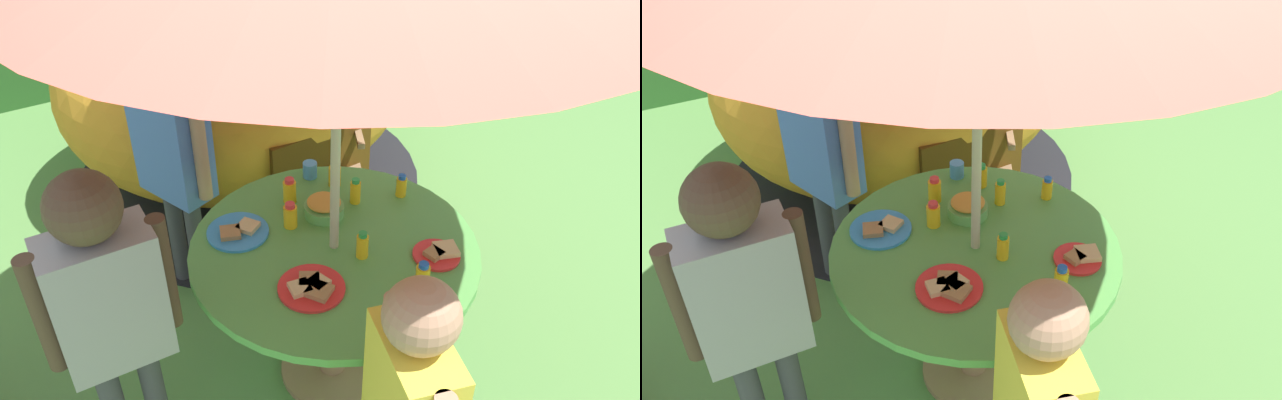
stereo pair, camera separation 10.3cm
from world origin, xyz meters
TOP-DOWN VIEW (x-y plane):
  - ground_plane at (0.00, 0.00)m, footprint 10.00×10.00m
  - garden_table at (0.00, 0.00)m, footprint 1.15×1.15m
  - wooden_chair at (0.53, 1.09)m, footprint 0.66×0.66m
  - dome_tent at (0.38, 1.67)m, footprint 2.36×2.36m
  - child_in_blue_shirt at (-0.33, 0.88)m, footprint 0.30×0.43m
  - child_in_grey_shirt at (-0.87, 0.02)m, footprint 0.47×0.23m
  - snack_bowl at (0.07, 0.20)m, footprint 0.17×0.17m
  - plate_center_back at (-0.20, -0.17)m, footprint 0.25×0.25m
  - plate_mid_left at (-0.29, 0.27)m, footprint 0.25×0.25m
  - plate_near_left at (0.32, -0.26)m, footprint 0.19×0.19m
  - juice_bottle_near_right at (-0.09, 0.20)m, footprint 0.06×0.06m
  - juice_bottle_far_left at (0.06, -0.11)m, footprint 0.05×0.05m
  - juice_bottle_far_right at (0.15, -0.36)m, footprint 0.05×0.05m
  - juice_bottle_center_front at (0.43, 0.14)m, footprint 0.05×0.05m
  - juice_bottle_mid_right at (0.22, 0.36)m, footprint 0.06×0.06m
  - juice_bottle_front_edge at (0.23, 0.20)m, footprint 0.05×0.05m
  - juice_bottle_back_edge at (-0.01, 0.35)m, footprint 0.06×0.06m
  - cup_near at (0.16, 0.47)m, footprint 0.06×0.06m

SIDE VIEW (x-z plane):
  - ground_plane at x=0.00m, z-range -0.02..0.00m
  - wooden_chair at x=0.53m, z-range 0.05..1.10m
  - garden_table at x=0.00m, z-range 0.23..0.98m
  - dome_tent at x=0.38m, z-range -0.01..1.46m
  - plate_mid_left at x=-0.29m, z-range 0.75..0.78m
  - plate_near_left at x=0.32m, z-range 0.75..0.78m
  - plate_center_back at x=-0.20m, z-range 0.75..0.78m
  - cup_near at x=0.16m, z-range 0.75..0.83m
  - snack_bowl at x=0.07m, z-range 0.75..0.83m
  - juice_bottle_center_front at x=0.43m, z-range 0.75..0.85m
  - juice_bottle_mid_right at x=0.22m, z-range 0.75..0.86m
  - juice_bottle_near_right at x=-0.09m, z-range 0.75..0.86m
  - juice_bottle_far_left at x=0.06m, z-range 0.75..0.86m
  - juice_bottle_far_right at x=0.15m, z-range 0.75..0.86m
  - juice_bottle_back_edge at x=-0.01m, z-range 0.75..0.87m
  - juice_bottle_front_edge at x=0.23m, z-range 0.75..0.87m
  - child_in_blue_shirt at x=-0.33m, z-range 0.19..1.53m
  - child_in_grey_shirt at x=-0.87m, z-range 0.19..1.57m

